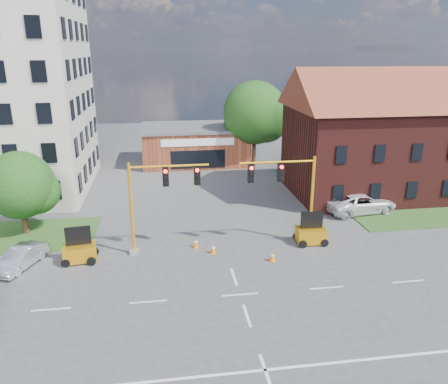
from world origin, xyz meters
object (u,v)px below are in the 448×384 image
Objects in this scene: signal_mast_west at (157,196)px; trailer_east at (311,234)px; trailer_west at (80,251)px; signal_mast_east at (289,190)px; pickup_white at (360,203)px.

signal_mast_west reaches higher than trailer_east.
trailer_west is (-5.00, -0.60, -3.21)m from signal_mast_west.
signal_mast_east reaches higher than trailer_west.
signal_mast_east is 14.09m from trailer_west.
signal_mast_east is at bearing 0.00° from signal_mast_west.
trailer_east is (10.42, -0.08, -3.22)m from signal_mast_west.
signal_mast_west is 8.71m from signal_mast_east.
signal_mast_west is 5.97m from trailer_west.
signal_mast_west is 1.00× the size of signal_mast_east.
signal_mast_east is at bearing -4.61° from trailer_west.
trailer_east is at bearing 122.22° from pickup_white.
signal_mast_west and signal_mast_east have the same top height.
trailer_west is 1.01× the size of trailer_east.
trailer_west reaches higher than pickup_white.
trailer_west is at bearing -177.49° from signal_mast_east.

